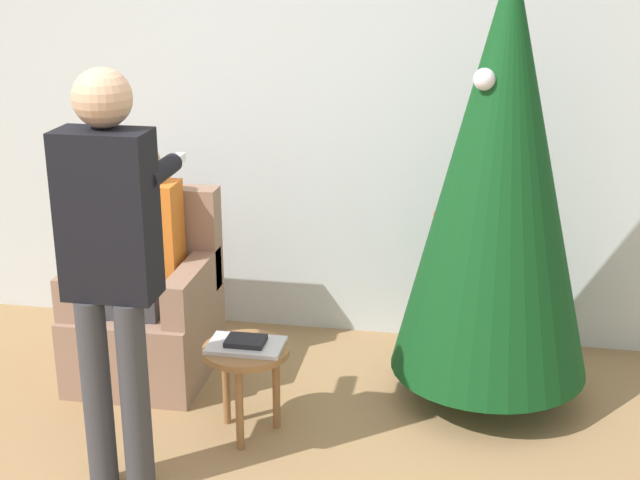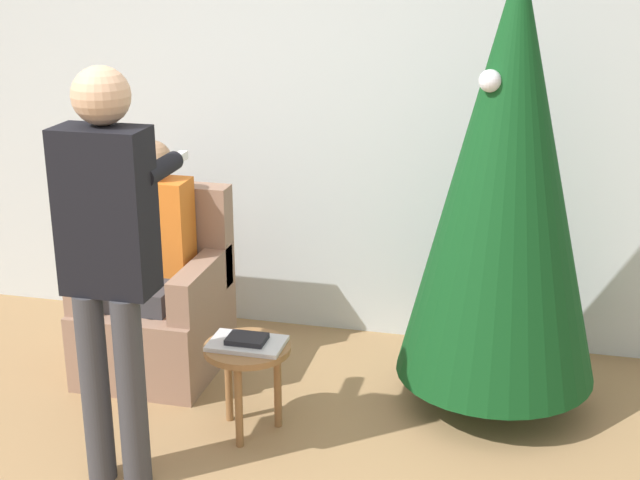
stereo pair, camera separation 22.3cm
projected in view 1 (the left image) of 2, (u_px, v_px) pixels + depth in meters
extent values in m
cube|color=silver|center=(286.00, 99.00, 4.90)|extent=(8.00, 0.06, 2.70)
cylinder|color=brown|center=(486.00, 382.00, 4.45)|extent=(0.10, 0.10, 0.17)
cone|color=#0F4219|center=(500.00, 172.00, 4.10)|extent=(0.95, 0.95, 1.99)
sphere|color=red|center=(441.00, 216.00, 4.40)|extent=(0.08, 0.08, 0.08)
sphere|color=white|center=(484.00, 79.00, 3.87)|extent=(0.10, 0.10, 0.10)
sphere|color=gold|center=(534.00, 211.00, 4.39)|extent=(0.09, 0.09, 0.09)
sphere|color=#2856B2|center=(426.00, 280.00, 4.59)|extent=(0.09, 0.09, 0.09)
cube|color=#93705B|center=(145.00, 338.00, 4.66)|extent=(0.67, 0.71, 0.40)
cube|color=#93705B|center=(159.00, 235.00, 4.77)|extent=(0.67, 0.14, 0.55)
cube|color=#93705B|center=(91.00, 279.00, 4.60)|extent=(0.12, 0.64, 0.22)
cube|color=#93705B|center=(193.00, 286.00, 4.51)|extent=(0.12, 0.64, 0.22)
cylinder|color=#38383D|center=(112.00, 354.00, 4.49)|extent=(0.11, 0.11, 0.40)
cylinder|color=#38383D|center=(150.00, 357.00, 4.46)|extent=(0.11, 0.11, 0.40)
cube|color=#38383D|center=(139.00, 296.00, 4.53)|extent=(0.32, 0.40, 0.12)
cube|color=orange|center=(145.00, 229.00, 4.57)|extent=(0.36, 0.20, 0.50)
sphere|color=tan|center=(141.00, 162.00, 4.46)|extent=(0.20, 0.20, 0.20)
cylinder|color=#38383D|center=(97.00, 396.00, 3.63)|extent=(0.12, 0.12, 0.84)
cylinder|color=#38383D|center=(135.00, 399.00, 3.60)|extent=(0.12, 0.12, 0.84)
cube|color=black|center=(108.00, 215.00, 3.43)|extent=(0.36, 0.20, 0.67)
sphere|color=tan|center=(102.00, 98.00, 3.32)|extent=(0.23, 0.23, 0.23)
cylinder|color=black|center=(88.00, 168.00, 3.59)|extent=(0.08, 0.30, 0.08)
cylinder|color=black|center=(161.00, 171.00, 3.54)|extent=(0.08, 0.30, 0.08)
cube|color=white|center=(176.00, 160.00, 3.71)|extent=(0.04, 0.14, 0.04)
cylinder|color=olive|center=(246.00, 350.00, 4.02)|extent=(0.40, 0.40, 0.03)
cylinder|color=olive|center=(239.00, 408.00, 3.96)|extent=(0.04, 0.04, 0.41)
cylinder|color=olive|center=(276.00, 389.00, 4.14)|extent=(0.04, 0.04, 0.41)
cylinder|color=olive|center=(226.00, 384.00, 4.18)|extent=(0.04, 0.04, 0.41)
cube|color=silver|center=(246.00, 345.00, 4.02)|extent=(0.34, 0.22, 0.02)
cube|color=black|center=(246.00, 341.00, 4.01)|extent=(0.18, 0.13, 0.02)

